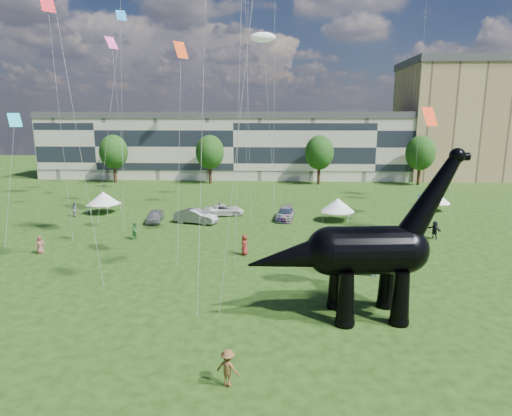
{
  "coord_description": "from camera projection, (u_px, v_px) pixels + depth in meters",
  "views": [
    {
      "loc": [
        0.43,
        -25.24,
        12.09
      ],
      "look_at": [
        -1.24,
        8.0,
        5.0
      ],
      "focal_mm": 30.0,
      "sensor_mm": 36.0,
      "label": 1
    }
  ],
  "objects": [
    {
      "name": "car_grey",
      "position": [
        196.0,
        216.0,
        49.53
      ],
      "size": [
        5.31,
        3.05,
        1.65
      ],
      "primitive_type": "imported",
      "rotation": [
        0.0,
        0.0,
        1.3
      ],
      "color": "slate",
      "rests_on": "ground"
    },
    {
      "name": "gazebo_left",
      "position": [
        103.0,
        198.0,
        54.55
      ],
      "size": [
        4.77,
        4.77,
        2.79
      ],
      "rotation": [
        0.0,
        0.0,
        -0.22
      ],
      "color": "white",
      "rests_on": "ground"
    },
    {
      "name": "terrace_row",
      "position": [
        236.0,
        148.0,
        86.9
      ],
      "size": [
        78.0,
        11.0,
        12.0
      ],
      "primitive_type": "cube",
      "color": "beige",
      "rests_on": "ground"
    },
    {
      "name": "car_dark",
      "position": [
        285.0,
        214.0,
        51.41
      ],
      "size": [
        2.55,
        5.09,
        1.42
      ],
      "primitive_type": "imported",
      "rotation": [
        0.0,
        0.0,
        -0.12
      ],
      "color": "#595960",
      "rests_on": "ground"
    },
    {
      "name": "apartment_block",
      "position": [
        474.0,
        123.0,
        86.43
      ],
      "size": [
        28.0,
        18.0,
        22.0
      ],
      "primitive_type": "cube",
      "color": "tan",
      "rests_on": "ground"
    },
    {
      "name": "dinosaur_sculpture",
      "position": [
        360.0,
        253.0,
        25.73
      ],
      "size": [
        13.21,
        3.93,
        10.76
      ],
      "rotation": [
        0.0,
        0.0,
        0.1
      ],
      "color": "black",
      "rests_on": "ground"
    },
    {
      "name": "tree_mid_left",
      "position": [
        210.0,
        149.0,
        78.25
      ],
      "size": [
        5.2,
        5.2,
        9.44
      ],
      "color": "#382314",
      "rests_on": "ground"
    },
    {
      "name": "tree_far_left",
      "position": [
        113.0,
        149.0,
        79.13
      ],
      "size": [
        5.2,
        5.2,
        9.44
      ],
      "color": "#382314",
      "rests_on": "ground"
    },
    {
      "name": "car_silver",
      "position": [
        155.0,
        216.0,
        50.2
      ],
      "size": [
        2.07,
        4.33,
        1.43
      ],
      "primitive_type": "imported",
      "rotation": [
        0.0,
        0.0,
        0.09
      ],
      "color": "#B8B9BD",
      "rests_on": "ground"
    },
    {
      "name": "tree_mid_right",
      "position": [
        319.0,
        150.0,
        77.26
      ],
      "size": [
        5.2,
        5.2,
        9.44
      ],
      "color": "#382314",
      "rests_on": "ground"
    },
    {
      "name": "gazebo_far",
      "position": [
        436.0,
        197.0,
        56.03
      ],
      "size": [
        3.83,
        3.83,
        2.52
      ],
      "rotation": [
        0.0,
        0.0,
        -0.06
      ],
      "color": "white",
      "rests_on": "ground"
    },
    {
      "name": "tree_far_right",
      "position": [
        421.0,
        150.0,
        76.38
      ],
      "size": [
        5.2,
        5.2,
        9.44
      ],
      "color": "#382314",
      "rests_on": "ground"
    },
    {
      "name": "ground",
      "position": [
        269.0,
        311.0,
        27.2
      ],
      "size": [
        220.0,
        220.0,
        0.0
      ],
      "primitive_type": "plane",
      "color": "#16330C",
      "rests_on": "ground"
    },
    {
      "name": "gazebo_near",
      "position": [
        338.0,
        205.0,
        50.43
      ],
      "size": [
        4.88,
        4.88,
        2.74
      ],
      "rotation": [
        0.0,
        0.0,
        -0.29
      ],
      "color": "white",
      "rests_on": "ground"
    },
    {
      "name": "visitors",
      "position": [
        251.0,
        238.0,
        40.55
      ],
      "size": [
        45.59,
        42.69,
        1.89
      ],
      "color": "olive",
      "rests_on": "ground"
    },
    {
      "name": "car_white",
      "position": [
        224.0,
        210.0,
        53.49
      ],
      "size": [
        5.39,
        3.29,
        1.4
      ],
      "primitive_type": "imported",
      "rotation": [
        0.0,
        0.0,
        1.78
      ],
      "color": "silver",
      "rests_on": "ground"
    }
  ]
}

